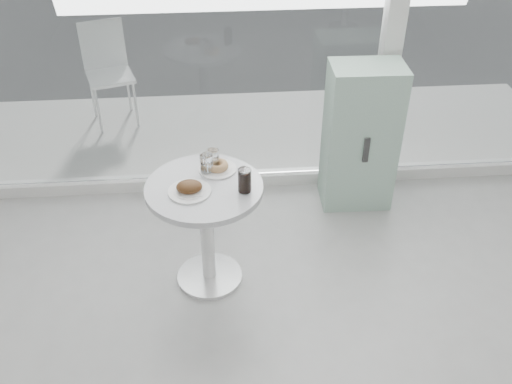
{
  "coord_description": "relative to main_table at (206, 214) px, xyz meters",
  "views": [
    {
      "loc": [
        -0.41,
        -0.92,
        2.76
      ],
      "look_at": [
        -0.2,
        1.7,
        0.85
      ],
      "focal_mm": 40.0,
      "sensor_mm": 36.0,
      "label": 1
    }
  ],
  "objects": [
    {
      "name": "main_table",
      "position": [
        0.0,
        0.0,
        0.0
      ],
      "size": [
        0.72,
        0.72,
        0.77
      ],
      "color": "white",
      "rests_on": "ground"
    },
    {
      "name": "patio_deck",
      "position": [
        0.5,
        1.9,
        -0.53
      ],
      "size": [
        5.6,
        1.6,
        0.05
      ],
      "primitive_type": "cube",
      "color": "silver",
      "rests_on": "ground"
    },
    {
      "name": "mint_cabinet",
      "position": [
        1.17,
        0.82,
        0.02
      ],
      "size": [
        0.54,
        0.38,
        1.15
      ],
      "rotation": [
        0.0,
        0.0,
        -0.02
      ],
      "color": "#8BB29D",
      "rests_on": "ground"
    },
    {
      "name": "patio_chair",
      "position": [
        -0.89,
        2.26,
        0.03
      ],
      "size": [
        0.51,
        0.51,
        0.94
      ],
      "rotation": [
        0.0,
        0.0,
        0.3
      ],
      "color": "white",
      "rests_on": "patio_deck"
    },
    {
      "name": "plate_fritter",
      "position": [
        -0.08,
        -0.06,
        0.25
      ],
      "size": [
        0.26,
        0.26,
        0.07
      ],
      "color": "white",
      "rests_on": "main_table"
    },
    {
      "name": "plate_donut",
      "position": [
        0.09,
        0.17,
        0.24
      ],
      "size": [
        0.24,
        0.24,
        0.06
      ],
      "color": "white",
      "rests_on": "main_table"
    },
    {
      "name": "water_tumbler_a",
      "position": [
        0.02,
        0.14,
        0.28
      ],
      "size": [
        0.08,
        0.08,
        0.13
      ],
      "color": "white",
      "rests_on": "main_table"
    },
    {
      "name": "water_tumbler_b",
      "position": [
        0.06,
        0.2,
        0.27
      ],
      "size": [
        0.08,
        0.08,
        0.12
      ],
      "color": "white",
      "rests_on": "main_table"
    },
    {
      "name": "cola_glass",
      "position": [
        0.24,
        -0.07,
        0.29
      ],
      "size": [
        0.08,
        0.08,
        0.15
      ],
      "color": "white",
      "rests_on": "main_table"
    }
  ]
}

